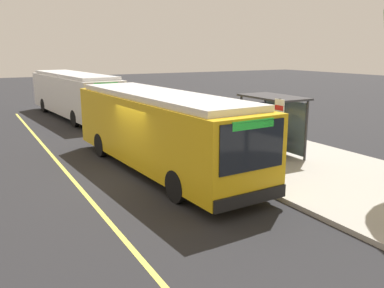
% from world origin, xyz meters
% --- Properties ---
extents(ground_plane, '(120.00, 120.00, 0.00)m').
position_xyz_m(ground_plane, '(0.00, 0.00, 0.00)').
color(ground_plane, '#232326').
extents(sidewalk_curb, '(44.00, 6.40, 0.15)m').
position_xyz_m(sidewalk_curb, '(0.00, 6.00, 0.07)').
color(sidewalk_curb, '#A8A399').
rests_on(sidewalk_curb, ground_plane).
extents(lane_stripe_center, '(36.00, 0.14, 0.01)m').
position_xyz_m(lane_stripe_center, '(0.00, -2.20, 0.00)').
color(lane_stripe_center, '#E0D64C').
rests_on(lane_stripe_center, ground_plane).
extents(transit_bus_main, '(10.72, 3.20, 2.95)m').
position_xyz_m(transit_bus_main, '(-0.35, 1.01, 1.62)').
color(transit_bus_main, gold).
rests_on(transit_bus_main, ground_plane).
extents(transit_bus_second, '(11.69, 3.52, 2.95)m').
position_xyz_m(transit_bus_second, '(-14.52, 1.17, 1.62)').
color(transit_bus_second, white).
rests_on(transit_bus_second, ground_plane).
extents(bus_shelter, '(2.90, 1.60, 2.48)m').
position_xyz_m(bus_shelter, '(0.15, 5.96, 1.92)').
color(bus_shelter, '#333338').
rests_on(bus_shelter, sidewalk_curb).
extents(waiting_bench, '(1.60, 0.48, 0.95)m').
position_xyz_m(waiting_bench, '(0.30, 5.79, 0.63)').
color(waiting_bench, brown).
rests_on(waiting_bench, sidewalk_curb).
extents(route_sign_post, '(0.44, 0.08, 2.80)m').
position_xyz_m(route_sign_post, '(3.26, 3.62, 1.96)').
color(route_sign_post, '#333338').
rests_on(route_sign_post, sidewalk_curb).
extents(pedestrian_commuter, '(0.24, 0.40, 1.69)m').
position_xyz_m(pedestrian_commuter, '(1.75, 3.74, 1.12)').
color(pedestrian_commuter, '#282D47').
rests_on(pedestrian_commuter, sidewalk_curb).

